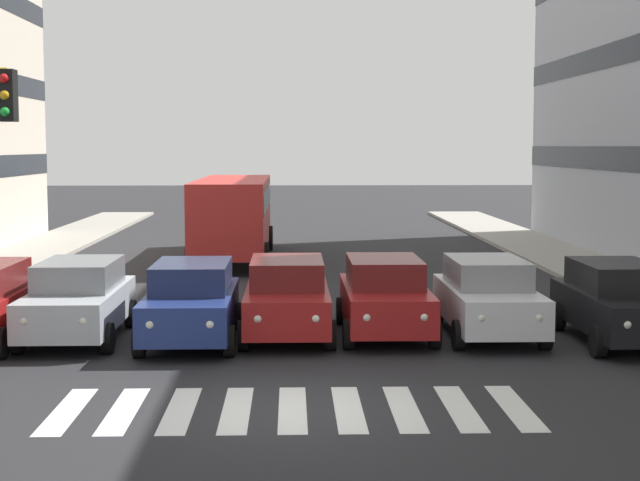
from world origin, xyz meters
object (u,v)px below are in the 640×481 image
(car_1, at_px, (488,297))
(car_4, at_px, (192,302))
(car_2, at_px, (385,296))
(bus_behind_traffic, at_px, (234,210))
(car_3, at_px, (287,297))
(car_5, at_px, (78,299))
(car_0, at_px, (618,302))

(car_1, relative_size, car_4, 1.00)
(car_2, xyz_separation_m, bus_behind_traffic, (4.22, -14.82, 0.97))
(car_3, height_order, car_5, same)
(car_3, bearing_deg, car_2, -177.83)
(car_1, distance_m, car_4, 6.52)
(car_3, bearing_deg, car_1, 179.04)
(car_3, xyz_separation_m, car_5, (4.55, 0.18, 0.00))
(car_4, bearing_deg, car_1, -175.54)
(car_2, xyz_separation_m, car_5, (6.73, 0.26, 0.00))
(car_0, bearing_deg, car_2, -10.74)
(car_0, bearing_deg, car_1, -16.33)
(car_1, distance_m, car_2, 2.28)
(bus_behind_traffic, bearing_deg, car_2, 105.91)
(car_2, relative_size, car_4, 1.00)
(car_5, xyz_separation_m, bus_behind_traffic, (-2.50, -15.08, 0.97))
(car_0, distance_m, car_4, 9.17)
(car_2, distance_m, car_3, 2.18)
(car_1, bearing_deg, car_2, -3.94)
(car_1, xyz_separation_m, car_5, (9.00, 0.11, 0.00))
(car_0, bearing_deg, car_4, -1.71)
(car_4, xyz_separation_m, car_5, (2.50, -0.40, 0.00))
(car_1, height_order, car_4, same)
(car_2, distance_m, car_5, 6.73)
(car_0, height_order, car_5, same)
(car_3, bearing_deg, car_0, 173.15)
(car_1, xyz_separation_m, bus_behind_traffic, (6.50, -14.97, 0.97))
(car_3, relative_size, car_5, 1.00)
(car_3, xyz_separation_m, car_4, (2.05, 0.58, 0.00))
(car_4, distance_m, bus_behind_traffic, 15.51)
(car_4, relative_size, bus_behind_traffic, 0.42)
(car_0, relative_size, car_5, 1.00)
(car_2, bearing_deg, bus_behind_traffic, -74.09)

